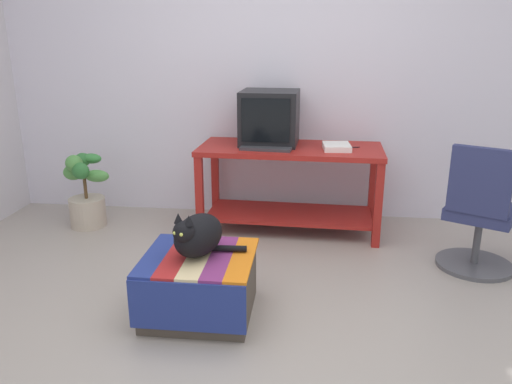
{
  "coord_description": "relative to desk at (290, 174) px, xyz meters",
  "views": [
    {
      "loc": [
        0.36,
        -2.36,
        1.55
      ],
      "look_at": [
        -0.0,
        0.85,
        0.55
      ],
      "focal_mm": 35.12,
      "sensor_mm": 36.0,
      "label": 1
    }
  ],
  "objects": [
    {
      "name": "ground_plane",
      "position": [
        -0.19,
        -1.6,
        -0.48
      ],
      "size": [
        14.0,
        14.0,
        0.0
      ],
      "primitive_type": "plane",
      "color": "#9E9389"
    },
    {
      "name": "back_wall",
      "position": [
        -0.19,
        0.45,
        0.82
      ],
      "size": [
        8.0,
        0.1,
        2.6
      ],
      "primitive_type": "cube",
      "color": "silver",
      "rests_on": "ground_plane"
    },
    {
      "name": "desk",
      "position": [
        0.0,
        0.0,
        0.0
      ],
      "size": [
        1.49,
        0.68,
        0.71
      ],
      "rotation": [
        0.0,
        0.0,
        -0.04
      ],
      "color": "maroon",
      "rests_on": "ground_plane"
    },
    {
      "name": "tv_monitor",
      "position": [
        -0.18,
        0.1,
        0.44
      ],
      "size": [
        0.47,
        0.47,
        0.43
      ],
      "rotation": [
        0.0,
        0.0,
        -0.04
      ],
      "color": "black",
      "rests_on": "desk"
    },
    {
      "name": "keyboard",
      "position": [
        -0.18,
        -0.14,
        0.24
      ],
      "size": [
        0.41,
        0.19,
        0.02
      ],
      "primitive_type": "cube",
      "rotation": [
        0.0,
        0.0,
        -0.11
      ],
      "color": "#333338",
      "rests_on": "desk"
    },
    {
      "name": "book",
      "position": [
        0.36,
        -0.06,
        0.25
      ],
      "size": [
        0.23,
        0.27,
        0.04
      ],
      "primitive_type": "cube",
      "rotation": [
        0.0,
        0.0,
        0.07
      ],
      "color": "white",
      "rests_on": "desk"
    },
    {
      "name": "ottoman_with_blanket",
      "position": [
        -0.45,
        -1.41,
        -0.3
      ],
      "size": [
        0.63,
        0.61,
        0.36
      ],
      "color": "#4C4238",
      "rests_on": "ground_plane"
    },
    {
      "name": "cat",
      "position": [
        -0.45,
        -1.4,
        0.01
      ],
      "size": [
        0.44,
        0.41,
        0.29
      ],
      "rotation": [
        0.0,
        0.0,
        -0.38
      ],
      "color": "black",
      "rests_on": "ottoman_with_blanket"
    },
    {
      "name": "potted_plant",
      "position": [
        -1.72,
        -0.12,
        -0.21
      ],
      "size": [
        0.4,
        0.32,
        0.64
      ],
      "color": "#B7A893",
      "rests_on": "ground_plane"
    },
    {
      "name": "office_chair",
      "position": [
        1.31,
        -0.63,
        -0.1
      ],
      "size": [
        0.57,
        0.57,
        0.89
      ],
      "rotation": [
        0.0,
        0.0,
        2.65
      ],
      "color": "#4C4C51",
      "rests_on": "ground_plane"
    },
    {
      "name": "pen",
      "position": [
        0.48,
        0.01,
        0.23
      ],
      "size": [
        0.14,
        0.04,
        0.01
      ],
      "primitive_type": "cylinder",
      "rotation": [
        0.0,
        1.57,
        0.27
      ],
      "color": "black",
      "rests_on": "desk"
    }
  ]
}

